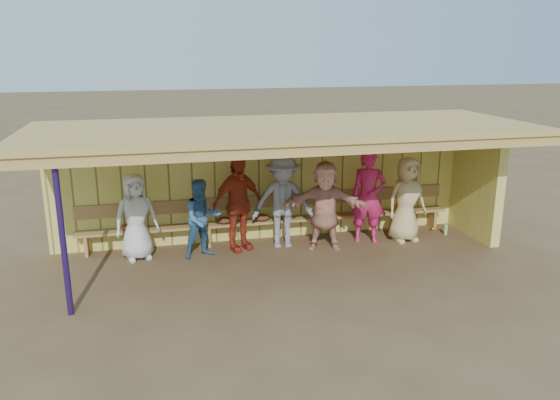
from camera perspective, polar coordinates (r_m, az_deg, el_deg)
The scene contains 11 objects.
ground at distance 10.25m, azimuth 0.46°, elevation -6.18°, with size 90.00×90.00×0.00m, color brown.
player_b at distance 10.35m, azimuth -14.80°, elevation -1.72°, with size 0.79×0.52×1.62m, color silver.
player_c at distance 10.24m, azimuth -8.13°, elevation -1.92°, with size 0.73×0.56×1.49m, color #376698.
player_d at distance 10.47m, azimuth -4.45°, elevation -0.39°, with size 1.09×0.45×1.85m, color #AC321B.
player_e at distance 10.60m, azimuth 0.29°, elevation -0.13°, with size 1.20×0.69×1.86m, color gray.
player_f at distance 10.55m, azimuth 4.73°, elevation -0.58°, with size 1.62×0.52×1.75m, color #E49A80.
player_g at distance 11.02m, azimuth 9.21°, elevation 0.33°, with size 0.68×0.45×1.88m, color #CC2057.
player_h at distance 11.25m, azimuth 13.09°, elevation 0.05°, with size 0.85×0.55×1.73m, color #D4B977.
dugout_structure at distance 10.49m, azimuth 1.64°, elevation 4.01°, with size 8.80×3.20×2.50m.
bench at distance 11.10m, azimuth -0.92°, elevation -1.57°, with size 7.60×0.34×0.93m.
dugout_equipment at distance 10.89m, azimuth -3.50°, elevation -2.14°, with size 6.65×0.62×0.80m.
Camera 1 is at (-2.29, -9.24, 3.79)m, focal length 35.00 mm.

